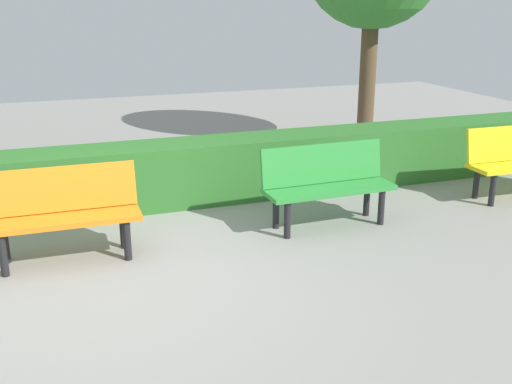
{
  "coord_description": "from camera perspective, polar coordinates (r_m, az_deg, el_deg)",
  "views": [
    {
      "loc": [
        0.3,
        4.94,
        2.35
      ],
      "look_at": [
        -1.56,
        -0.29,
        0.55
      ],
      "focal_mm": 42.32,
      "sensor_mm": 36.0,
      "label": 1
    }
  ],
  "objects": [
    {
      "name": "bench_orange",
      "position": [
        5.82,
        -17.77,
        -1.65
      ],
      "size": [
        1.38,
        0.48,
        0.86
      ],
      "rotation": [
        0.0,
        0.0,
        -0.01
      ],
      "color": "orange",
      "rests_on": "ground_plane"
    },
    {
      "name": "bench_green",
      "position": [
        6.45,
        6.71,
        0.98
      ],
      "size": [
        1.41,
        0.49,
        0.86
      ],
      "rotation": [
        0.0,
        0.0,
        0.02
      ],
      "color": "#2D8C38",
      "rests_on": "ground_plane"
    },
    {
      "name": "hedge_row",
      "position": [
        7.19,
        -7.03,
        1.82
      ],
      "size": [
        16.3,
        0.65,
        0.73
      ],
      "primitive_type": "cube",
      "color": "#2D6B28",
      "rests_on": "ground_plane"
    },
    {
      "name": "ground_plane",
      "position": [
        5.47,
        -14.68,
        -8.06
      ],
      "size": [
        20.3,
        20.3,
        0.0
      ],
      "primitive_type": "plane",
      "color": "gray"
    }
  ]
}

